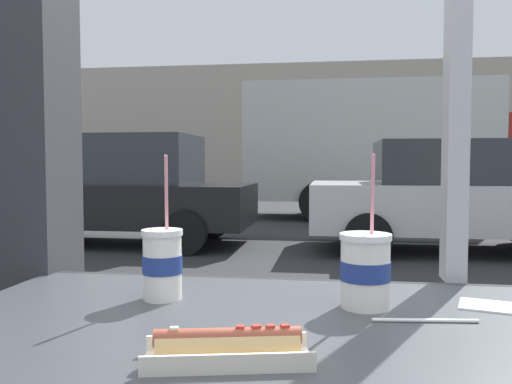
% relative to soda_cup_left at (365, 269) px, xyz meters
% --- Properties ---
extents(ground_plane, '(60.00, 60.00, 0.00)m').
position_rel_soda_cup_left_xyz_m(ground_plane, '(0.23, 8.21, -1.10)').
color(ground_plane, '#2D2D30').
extents(building_facade_far, '(28.00, 1.20, 5.90)m').
position_rel_soda_cup_left_xyz_m(building_facade_far, '(0.23, 24.13, 1.86)').
color(building_facade_far, '#A89E8E').
rests_on(building_facade_far, ground).
extents(soda_cup_left, '(0.10, 0.10, 0.31)m').
position_rel_soda_cup_left_xyz_m(soda_cup_left, '(0.00, 0.00, 0.00)').
color(soda_cup_left, silver).
rests_on(soda_cup_left, window_counter).
extents(soda_cup_right, '(0.09, 0.09, 0.30)m').
position_rel_soda_cup_left_xyz_m(soda_cup_right, '(-0.42, 0.00, 0.00)').
color(soda_cup_right, silver).
rests_on(soda_cup_right, window_counter).
extents(hotdog_tray_far, '(0.26, 0.14, 0.05)m').
position_rel_soda_cup_left_xyz_m(hotdog_tray_far, '(-0.21, -0.33, -0.05)').
color(hotdog_tray_far, beige).
rests_on(hotdog_tray_far, window_counter).
extents(loose_straw, '(0.19, 0.03, 0.01)m').
position_rel_soda_cup_left_xyz_m(loose_straw, '(0.10, -0.08, -0.07)').
color(loose_straw, white).
rests_on(loose_straw, window_counter).
extents(napkin_wrapper, '(0.14, 0.12, 0.00)m').
position_rel_soda_cup_left_xyz_m(napkin_wrapper, '(0.25, 0.04, -0.07)').
color(napkin_wrapper, white).
rests_on(napkin_wrapper, window_counter).
extents(parked_car_black, '(4.19, 1.94, 1.74)m').
position_rel_soda_cup_left_xyz_m(parked_car_black, '(-3.39, 7.02, -0.22)').
color(parked_car_black, black).
rests_on(parked_car_black, ground).
extents(parked_car_silver, '(4.13, 2.06, 1.63)m').
position_rel_soda_cup_left_xyz_m(parked_car_silver, '(1.68, 7.02, -0.26)').
color(parked_car_silver, '#BCBCC1').
rests_on(parked_car_silver, ground).
extents(box_truck, '(7.34, 2.44, 3.11)m').
position_rel_soda_cup_left_xyz_m(box_truck, '(1.41, 11.66, 0.59)').
color(box_truck, beige).
rests_on(box_truck, ground).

